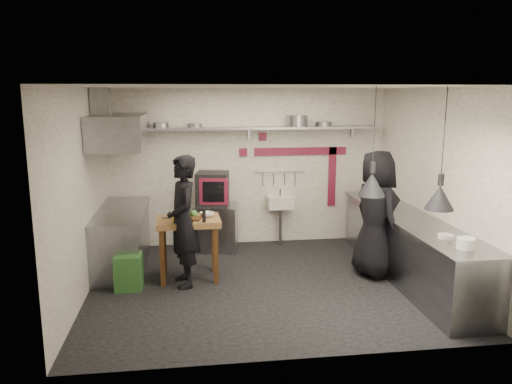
{
  "coord_description": "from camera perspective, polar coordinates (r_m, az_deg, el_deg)",
  "views": [
    {
      "loc": [
        -1.06,
        -6.75,
        2.72
      ],
      "look_at": [
        -0.11,
        0.3,
        1.3
      ],
      "focal_mm": 35.0,
      "sensor_mm": 36.0,
      "label": 1
    }
  ],
  "objects": [
    {
      "name": "wall_left",
      "position": [
        7.03,
        -19.34,
        -0.22
      ],
      "size": [
        0.04,
        4.2,
        2.8
      ],
      "primitive_type": "cube",
      "color": "white",
      "rests_on": "floor"
    },
    {
      "name": "shelf_bracket_mid",
      "position": [
        8.91,
        -0.83,
        6.74
      ],
      "size": [
        0.04,
        0.06,
        0.24
      ],
      "primitive_type": "cube",
      "color": "slate",
      "rests_on": "wall_back"
    },
    {
      "name": "shelf_bracket_left",
      "position": [
        8.89,
        -13.15,
        6.44
      ],
      "size": [
        0.04,
        0.06,
        0.24
      ],
      "primitive_type": "cube",
      "color": "slate",
      "rests_on": "wall_back"
    },
    {
      "name": "hand_sink",
      "position": [
        9.03,
        2.78,
        -1.17
      ],
      "size": [
        0.46,
        0.34,
        0.22
      ],
      "primitive_type": "cube",
      "color": "silver",
      "rests_on": "wall_back"
    },
    {
      "name": "steel_tray",
      "position": [
        7.43,
        -9.94,
        -2.83
      ],
      "size": [
        0.17,
        0.12,
        0.03
      ],
      "primitive_type": "cube",
      "rotation": [
        0.0,
        0.0,
        -0.07
      ],
      "color": "slate",
      "rests_on": "prep_table"
    },
    {
      "name": "chef_right",
      "position": [
        7.63,
        13.55,
        -2.48
      ],
      "size": [
        0.8,
        1.04,
        1.9
      ],
      "primitive_type": "imported",
      "rotation": [
        0.0,
        0.0,
        1.8
      ],
      "color": "black",
      "rests_on": "floor"
    },
    {
      "name": "veg_ball",
      "position": [
        7.42,
        -7.13,
        -2.49
      ],
      "size": [
        0.13,
        0.13,
        0.11
      ],
      "primitive_type": "sphere",
      "rotation": [
        0.0,
        0.0,
        0.27
      ],
      "color": "#3D802F",
      "rests_on": "prep_table"
    },
    {
      "name": "red_band_horiz",
      "position": [
        9.12,
        5.13,
        4.66
      ],
      "size": [
        1.7,
        0.02,
        0.14
      ],
      "primitive_type": "cube",
      "color": "maroon",
      "rests_on": "wall_back"
    },
    {
      "name": "chef_left",
      "position": [
        7.12,
        -8.33,
        -3.35
      ],
      "size": [
        0.58,
        0.76,
        1.88
      ],
      "primitive_type": "imported",
      "rotation": [
        0.0,
        0.0,
        -1.36
      ],
      "color": "black",
      "rests_on": "floor"
    },
    {
      "name": "counter_right",
      "position": [
        7.82,
        17.06,
        -6.15
      ],
      "size": [
        0.7,
        3.8,
        0.9
      ],
      "primitive_type": "cube",
      "color": "slate",
      "rests_on": "floor"
    },
    {
      "name": "oven_door",
      "position": [
        8.42,
        -4.84,
        0.05
      ],
      "size": [
        0.49,
        0.12,
        0.46
      ],
      "primitive_type": "cube",
      "rotation": [
        0.0,
        0.0,
        -0.18
      ],
      "color": "maroon",
      "rests_on": "combi_oven"
    },
    {
      "name": "bowl",
      "position": [
        7.43,
        -5.59,
        -2.57
      ],
      "size": [
        0.27,
        0.27,
        0.07
      ],
      "primitive_type": "imported",
      "rotation": [
        0.0,
        0.0,
        0.36
      ],
      "color": "silver",
      "rests_on": "prep_table"
    },
    {
      "name": "shelf_bracket_right",
      "position": [
        9.33,
        10.92,
        6.75
      ],
      "size": [
        0.04,
        0.06,
        0.24
      ],
      "primitive_type": "cube",
      "color": "slate",
      "rests_on": "wall_back"
    },
    {
      "name": "pepper_mill",
      "position": [
        7.1,
        -5.96,
        -2.66
      ],
      "size": [
        0.07,
        0.07,
        0.2
      ],
      "primitive_type": "cylinder",
      "rotation": [
        0.0,
        0.0,
        0.32
      ],
      "color": "black",
      "rests_on": "prep_table"
    },
    {
      "name": "lemon_b",
      "position": [
        7.12,
        -8.99,
        -3.23
      ],
      "size": [
        0.09,
        0.09,
        0.07
      ],
      "primitive_type": "sphere",
      "rotation": [
        0.0,
        0.0,
        -0.39
      ],
      "color": "yellow",
      "rests_on": "prep_table"
    },
    {
      "name": "counter_left",
      "position": [
        8.2,
        -15.06,
        -5.22
      ],
      "size": [
        0.7,
        1.9,
        0.9
      ],
      "primitive_type": "cube",
      "color": "slate",
      "rests_on": "floor"
    },
    {
      "name": "counter_right_top",
      "position": [
        7.69,
        17.26,
        -2.84
      ],
      "size": [
        0.76,
        3.9,
        0.03
      ],
      "primitive_type": "cube",
      "color": "slate",
      "rests_on": "counter_right"
    },
    {
      "name": "pan_mid_left",
      "position": [
        8.69,
        -6.98,
        7.57
      ],
      "size": [
        0.27,
        0.27,
        0.07
      ],
      "primitive_type": "cylinder",
      "rotation": [
        0.0,
        0.0,
        -0.05
      ],
      "color": "slate",
      "rests_on": "back_shelf"
    },
    {
      "name": "wall_right",
      "position": [
        7.75,
        19.82,
        0.76
      ],
      "size": [
        0.04,
        4.2,
        2.8
      ],
      "primitive_type": "cube",
      "color": "white",
      "rests_on": "floor"
    },
    {
      "name": "wall_back",
      "position": [
        9.01,
        -0.84,
        2.83
      ],
      "size": [
        5.0,
        0.04,
        2.8
      ],
      "primitive_type": "cube",
      "color": "white",
      "rests_on": "floor"
    },
    {
      "name": "prep_table",
      "position": [
        7.49,
        -7.65,
        -6.41
      ],
      "size": [
        0.94,
        0.67,
        0.92
      ],
      "primitive_type": null,
      "rotation": [
        0.0,
        0.0,
        0.03
      ],
      "color": "olive",
      "rests_on": "floor"
    },
    {
      "name": "cutting_board",
      "position": [
        7.32,
        -7.68,
        -2.99
      ],
      "size": [
        0.4,
        0.32,
        0.02
      ],
      "primitive_type": "cube",
      "rotation": [
        0.0,
        0.0,
        -0.22
      ],
      "color": "#472A13",
      "rests_on": "prep_table"
    },
    {
      "name": "hood_duct",
      "position": [
        7.91,
        -17.3,
        9.52
      ],
      "size": [
        0.28,
        0.28,
        0.5
      ],
      "primitive_type": "cube",
      "color": "slate",
      "rests_on": "ceiling"
    },
    {
      "name": "pan_right",
      "position": [
        9.01,
        7.73,
        7.71
      ],
      "size": [
        0.36,
        0.36,
        0.08
      ],
      "primitive_type": "cylinder",
      "rotation": [
        0.0,
        0.0,
        -0.35
      ],
      "color": "slate",
      "rests_on": "back_shelf"
    },
    {
      "name": "utensil_rail",
      "position": [
        9.07,
        2.65,
        2.36
      ],
      "size": [
        0.9,
        0.02,
        0.02
      ],
      "primitive_type": "cylinder",
      "rotation": [
        0.0,
        1.57,
        0.0
      ],
      "color": "slate",
      "rests_on": "wall_back"
    },
    {
      "name": "red_tile_b",
      "position": [
        8.95,
        -1.46,
        4.57
      ],
      "size": [
        0.14,
        0.02,
        0.14
      ],
      "primitive_type": "cube",
      "color": "maroon",
      "rests_on": "wall_back"
    },
    {
      "name": "sink_drain",
      "position": [
        9.1,
        2.8,
        -3.93
      ],
      "size": [
        0.06,
        0.06,
        0.66
      ],
      "primitive_type": "cylinder",
      "color": "slate",
      "rests_on": "floor"
    },
    {
      "name": "green_bin",
      "position": [
        7.33,
        -14.33,
        -8.81
      ],
      "size": [
        0.38,
        0.38,
        0.5
      ],
      "primitive_type": "cube",
      "rotation": [
        0.0,
        0.0,
        -0.03
      ],
      "color": "#295825",
      "rests_on": "floor"
    },
    {
      "name": "oven_stand",
      "position": [
        8.82,
        -4.51,
        -4.03
      ],
      "size": [
        0.81,
        0.76,
        0.8
      ],
      "primitive_type": "cube",
      "rotation": [
        0.0,
        0.0,
        -0.18
      ],
      "color": "slate",
      "rests_on": "floor"
    },
    {
      "name": "wall_front",
      "position": [
        4.95,
        5.0,
        -4.27
      ],
      "size": [
        5.0,
        0.04,
        2.8
      ],
      "primitive_type": "cube",
      "color": "white",
      "rests_on": "floor"
    },
    {
      "name": "small_bowl_right",
      "position": [
        6.7,
        20.87,
        -4.79
      ],
      "size": [
        0.25,
        0.25,
        0.05
      ],
      "primitive_type": "cylinder",
      "rotation": [
        0.0,
        0.0,
        -0.32
      ],
      "color": "silver",
      "rests_on": "counter_right_top"
    },
    {
      "name": "extractor_hood",
      "position": [
        7.89,
        -15.33,
        6.71
      ],
      "size": [
        0.78,
        1.6,
        0.5
      ],
      "primitive_type": "cube",
      "color": "slate",
      "rests_on": "ceiling"
    },
    {
      "name": "counter_left_top",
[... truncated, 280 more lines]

